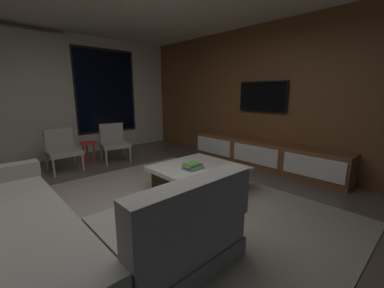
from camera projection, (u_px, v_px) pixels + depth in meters
floor at (139, 218)px, 2.80m from camera, size 9.20×9.20×0.00m
back_wall_with_window at (43, 97)px, 5.06m from camera, size 6.60×0.30×2.70m
media_wall at (277, 97)px, 4.56m from camera, size 0.12×7.80×2.70m
area_rug at (168, 211)px, 2.97m from camera, size 3.20×3.80×0.01m
sectional_couch at (52, 235)px, 1.98m from camera, size 1.98×2.50×0.82m
coffee_table at (199, 178)px, 3.59m from camera, size 1.16×1.16×0.36m
book_stack_on_coffee_table at (193, 166)px, 3.44m from camera, size 0.28×0.20×0.10m
accent_chair_near_window at (114, 141)px, 5.10m from camera, size 0.64×0.66×0.78m
accent_chair_by_curtain at (62, 148)px, 4.45m from camera, size 0.55×0.57×0.78m
side_stool at (88, 146)px, 4.82m from camera, size 0.32×0.32×0.46m
media_console at (263, 155)px, 4.64m from camera, size 0.46×3.10×0.52m
mounted_tv at (262, 97)px, 4.67m from camera, size 0.05×1.01×0.58m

